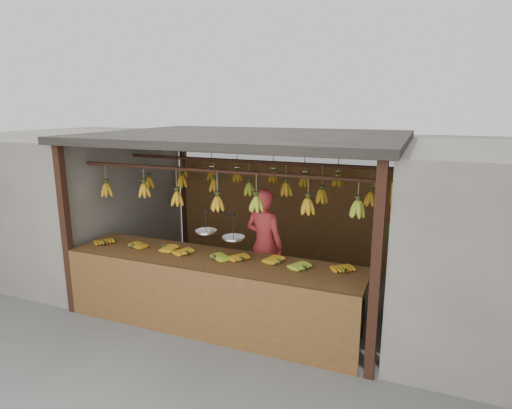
% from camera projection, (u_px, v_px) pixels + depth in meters
% --- Properties ---
extents(ground, '(80.00, 80.00, 0.00)m').
position_uv_depth(ground, '(249.00, 291.00, 6.57)').
color(ground, '#5B5B57').
extents(stall, '(4.30, 3.30, 2.40)m').
position_uv_depth(stall, '(257.00, 161.00, 6.42)').
color(stall, black).
rests_on(stall, ground).
extents(neighbor_left, '(3.00, 3.00, 2.30)m').
position_uv_depth(neighbor_left, '(63.00, 199.00, 7.62)').
color(neighbor_left, slate).
rests_on(neighbor_left, ground).
extents(counter, '(3.85, 0.88, 0.96)m').
position_uv_depth(counter, '(207.00, 276.00, 5.30)').
color(counter, brown).
rests_on(counter, ground).
extents(hanging_bananas, '(3.65, 2.25, 0.39)m').
position_uv_depth(hanging_bananas, '(248.00, 188.00, 6.21)').
color(hanging_bananas, '#B27A13').
rests_on(hanging_bananas, ground).
extents(balance_scale, '(0.71, 0.39, 0.82)m').
position_uv_depth(balance_scale, '(219.00, 231.00, 5.38)').
color(balance_scale, black).
rests_on(balance_scale, ground).
extents(vendor, '(0.69, 0.54, 1.67)m').
position_uv_depth(vendor, '(264.00, 245.00, 6.10)').
color(vendor, '#BF3333').
rests_on(vendor, ground).
extents(bag_bundles, '(0.08, 0.26, 1.18)m').
position_uv_depth(bag_bundles, '(392.00, 219.00, 6.86)').
color(bag_bundles, yellow).
rests_on(bag_bundles, ground).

